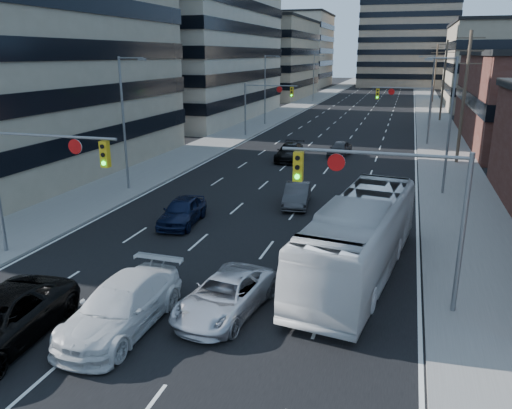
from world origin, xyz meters
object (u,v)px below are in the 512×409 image
Objects in this scene: white_van at (122,306)px; silver_suv at (225,295)px; sedan_blue at (182,211)px; transit_bus at (359,238)px.

silver_suv is (3.05, 2.04, -0.14)m from white_van.
silver_suv is 10.47m from sedan_blue.
silver_suv is 6.54m from transit_bus.
transit_bus is (4.29, 4.84, 0.97)m from silver_suv.
white_van is 0.48× the size of transit_bus.
transit_bus is at bearing -26.47° from sedan_blue.
sedan_blue is (-10.05, 3.90, -0.92)m from transit_bus.
transit_bus reaches higher than sedan_blue.
silver_suv is 0.42× the size of transit_bus.
silver_suv is at bearing -123.59° from transit_bus.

